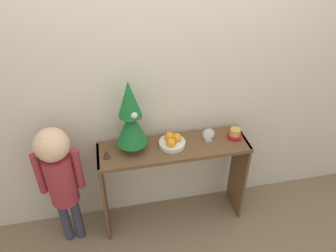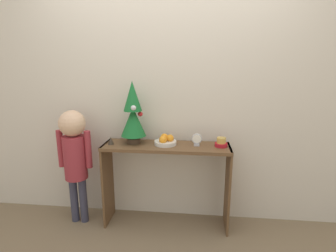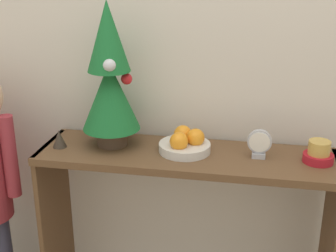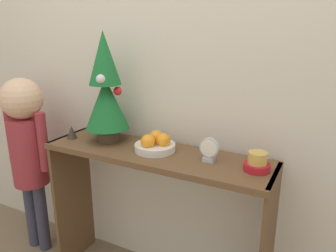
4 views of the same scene
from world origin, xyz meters
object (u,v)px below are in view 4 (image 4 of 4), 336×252
(fruit_bowl, at_px, (155,144))
(child_figure, at_px, (27,141))
(mini_tree, at_px, (106,90))
(singing_bowl, at_px, (257,163))
(desk_clock, at_px, (209,150))
(figurine, at_px, (72,132))

(fruit_bowl, distance_m, child_figure, 0.87)
(mini_tree, relative_size, singing_bowl, 5.11)
(singing_bowl, xyz_separation_m, desk_clock, (-0.22, 0.00, 0.02))
(singing_bowl, distance_m, figurine, 1.02)
(fruit_bowl, distance_m, singing_bowl, 0.51)
(fruit_bowl, xyz_separation_m, child_figure, (-0.86, -0.07, -0.11))
(figurine, bearing_deg, child_figure, -176.98)
(fruit_bowl, relative_size, singing_bowl, 1.80)
(singing_bowl, bearing_deg, child_figure, -177.49)
(child_figure, bearing_deg, figurine, 3.02)
(singing_bowl, relative_size, child_figure, 0.10)
(fruit_bowl, relative_size, child_figure, 0.18)
(singing_bowl, xyz_separation_m, figurine, (-1.02, -0.04, 0.00))
(fruit_bowl, height_order, figurine, fruit_bowl)
(singing_bowl, height_order, desk_clock, desk_clock)
(mini_tree, distance_m, figurine, 0.33)
(mini_tree, distance_m, fruit_bowl, 0.39)
(fruit_bowl, height_order, child_figure, child_figure)
(desk_clock, bearing_deg, singing_bowl, -0.63)
(singing_bowl, height_order, figurine, singing_bowl)
(desk_clock, xyz_separation_m, figurine, (-0.80, -0.04, -0.02))
(fruit_bowl, distance_m, figurine, 0.51)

